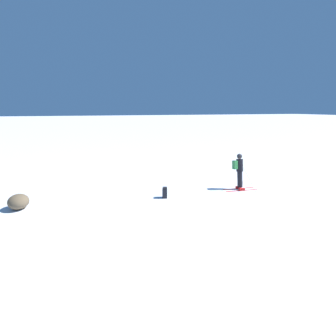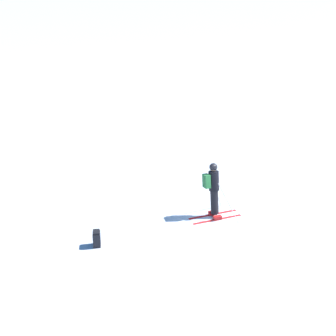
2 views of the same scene
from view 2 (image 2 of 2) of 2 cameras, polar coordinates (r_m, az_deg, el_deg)
The scene contains 3 objects.
ground_plane at distance 15.17m, azimuth 7.36°, elevation -7.30°, with size 300.00×300.00×0.00m, color white.
skier at distance 15.39m, azimuth 5.54°, elevation -2.35°, with size 1.28×1.77×1.87m.
spare_backpack at distance 14.22m, azimuth -8.69°, elevation -8.50°, with size 0.36×0.31×0.50m.
Camera 2 is at (-10.70, 7.48, 7.72)m, focal length 50.00 mm.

